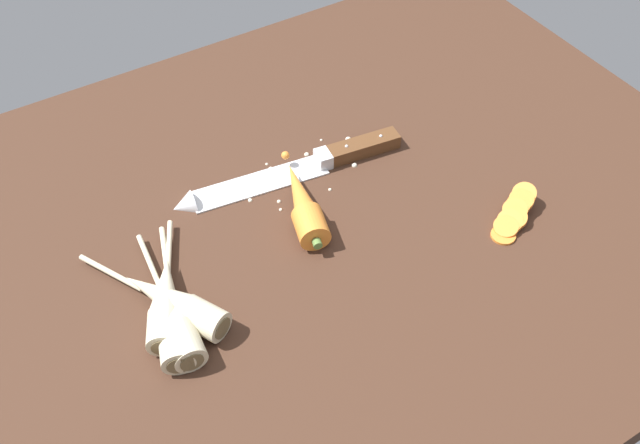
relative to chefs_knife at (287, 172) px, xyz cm
name	(u,v)px	position (x,y,z in cm)	size (l,w,h in cm)	color
ground_plane	(312,230)	(-1.34, -9.44, -2.65)	(120.00, 90.00, 4.00)	#42281C
chefs_knife	(287,172)	(0.00, 0.00, 0.00)	(34.84, 7.96, 4.18)	silver
whole_carrot	(303,204)	(-1.89, -7.93, 1.45)	(7.94, 17.96, 4.20)	orange
parsnip_front	(173,316)	(-24.34, -15.54, 1.33)	(5.29, 21.97, 4.00)	beige
parsnip_mid_left	(165,301)	(-24.23, -13.12, 1.33)	(10.85, 19.42, 4.00)	beige
parsnip_mid_right	(173,302)	(-23.49, -13.77, 1.33)	(12.55, 21.04, 4.00)	beige
parsnip_back	(172,315)	(-24.31, -15.37, 1.33)	(8.99, 21.77, 4.00)	beige
carrot_slice_stack	(514,214)	(22.01, -23.60, 0.55)	(9.55, 6.56, 3.68)	orange
mince_crumbs	(307,167)	(3.15, -0.35, -0.29)	(19.43, 10.11, 0.88)	silver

